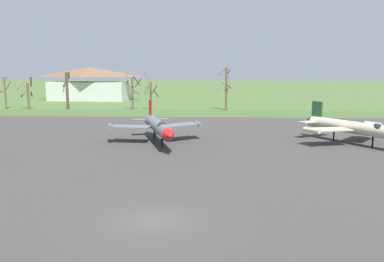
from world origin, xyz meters
name	(u,v)px	position (x,y,z in m)	size (l,w,h in m)	color
ground_plane	(153,220)	(0.00, 0.00, 0.00)	(600.00, 600.00, 0.00)	#425B2D
asphalt_apron	(180,153)	(0.00, 18.48, 0.03)	(95.15, 61.60, 0.05)	#383533
grass_verge_strip	(195,114)	(0.00, 55.28, 0.03)	(155.15, 12.00, 0.06)	#3C5328
jet_fighter_front_left	(356,128)	(19.61, 23.74, 2.02)	(10.80, 13.73, 4.60)	#B7B293
jet_fighter_rear_center	(158,126)	(-2.94, 23.50, 2.07)	(11.38, 14.28, 4.66)	#565B60
bare_tree_far_left	(5,92)	(-42.29, 63.27, 3.79)	(2.58, 2.45, 7.15)	brown
bare_tree_left_of_center	(28,94)	(-37.01, 62.86, 3.38)	(2.75, 2.99, 7.21)	brown
bare_tree_center	(67,90)	(-28.08, 62.48, 4.22)	(1.64, 1.58, 8.15)	#42382D
bare_tree_right_of_center	(133,90)	(-13.89, 63.11, 4.25)	(3.61, 3.79, 8.77)	brown
bare_tree_far_right	(151,94)	(-9.98, 63.26, 3.46)	(2.96, 3.14, 7.96)	brown
bare_tree_backdrop_extra	(226,87)	(6.12, 62.35, 4.86)	(3.20, 3.17, 9.20)	brown
visitor_building	(89,84)	(-31.38, 88.70, 4.58)	(23.16, 11.20, 9.33)	beige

